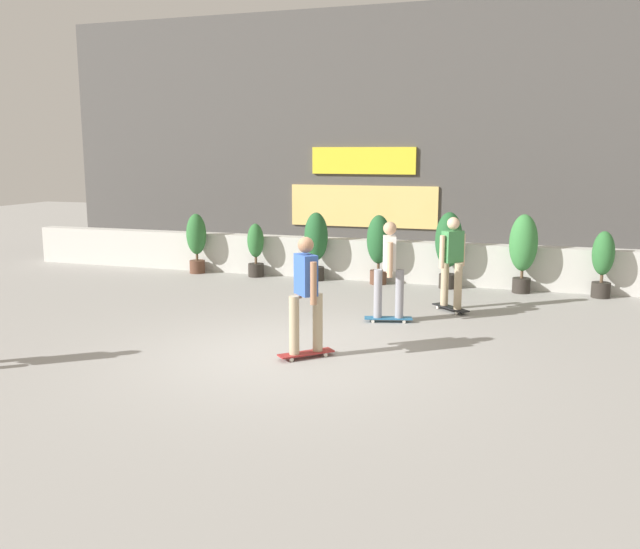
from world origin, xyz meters
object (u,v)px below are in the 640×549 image
potted_plant_6 (603,261)px  skater_foreground (452,260)px  potted_plant_1 (256,248)px  potted_plant_2 (316,241)px  skater_by_wall_right (306,292)px  potted_plant_0 (196,239)px  skater_far_left (389,267)px  potted_plant_3 (379,244)px  potted_plant_4 (449,244)px  potted_plant_5 (523,247)px

potted_plant_6 → skater_foreground: (-2.65, -2.11, 0.21)m
potted_plant_6 → potted_plant_1: bearing=180.0°
potted_plant_2 → skater_foreground: bearing=-32.9°
skater_foreground → skater_by_wall_right: 3.80m
potted_plant_0 → skater_far_left: skater_far_left is taller
potted_plant_0 → skater_foreground: 6.57m
skater_foreground → skater_far_left: 1.44m
skater_far_left → potted_plant_1: bearing=139.8°
potted_plant_0 → potted_plant_3: size_ratio=0.94×
potted_plant_0 → skater_far_left: 6.24m
potted_plant_3 → skater_foreground: (1.83, -2.11, 0.07)m
potted_plant_3 → potted_plant_4: 1.49m
skater_far_left → skater_by_wall_right: bearing=-105.3°
potted_plant_4 → skater_far_left: size_ratio=0.94×
potted_plant_1 → potted_plant_2: potted_plant_2 is taller
potted_plant_6 → skater_far_left: 4.80m
potted_plant_4 → skater_far_left: bearing=-99.6°
potted_plant_1 → potted_plant_5: size_ratio=0.76×
potted_plant_0 → potted_plant_4: 5.88m
skater_far_left → skater_foreground: bearing=51.5°
skater_by_wall_right → potted_plant_6: bearing=53.1°
potted_plant_3 → skater_foreground: bearing=-49.0°
potted_plant_2 → potted_plant_5: 4.40m
potted_plant_0 → potted_plant_5: size_ratio=0.88×
potted_plant_1 → skater_foreground: size_ratio=0.72×
potted_plant_3 → potted_plant_5: potted_plant_5 is taller
potted_plant_2 → skater_by_wall_right: (1.72, -5.58, 0.06)m
potted_plant_0 → potted_plant_5: potted_plant_5 is taller
potted_plant_0 → potted_plant_2: (2.97, 0.00, 0.08)m
potted_plant_6 → potted_plant_5: bearing=-180.0°
potted_plant_4 → potted_plant_3: bearing=-180.0°
potted_plant_5 → skater_far_left: bearing=-122.3°
skater_foreground → potted_plant_1: bearing=155.9°
potted_plant_1 → potted_plant_6: (7.37, 0.00, 0.08)m
potted_plant_2 → potted_plant_4: 2.91m
potted_plant_3 → skater_foreground: 2.79m
potted_plant_1 → skater_far_left: skater_far_left is taller
potted_plant_3 → potted_plant_6: 4.49m
potted_plant_6 → potted_plant_0: bearing=-180.0°
potted_plant_0 → potted_plant_3: potted_plant_3 is taller
potted_plant_1 → potted_plant_5: bearing=-0.0°
potted_plant_0 → potted_plant_3: (4.39, -0.00, 0.07)m
potted_plant_0 → potted_plant_4: potted_plant_4 is taller
potted_plant_6 → skater_by_wall_right: 6.98m
skater_foreground → potted_plant_0: bearing=161.3°
skater_foreground → potted_plant_6: bearing=38.5°
potted_plant_3 → skater_far_left: skater_far_left is taller
potted_plant_1 → potted_plant_2: (1.46, -0.00, 0.23)m
potted_plant_0 → skater_by_wall_right: skater_by_wall_right is taller
potted_plant_1 → potted_plant_6: potted_plant_6 is taller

